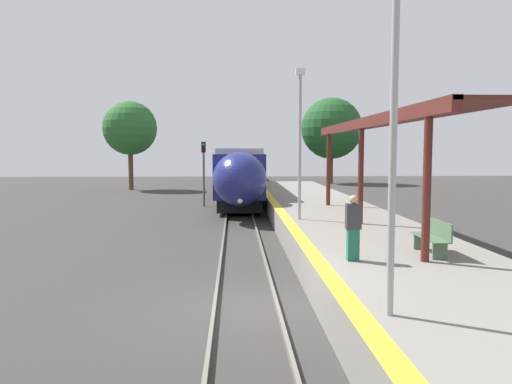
{
  "coord_description": "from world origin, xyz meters",
  "views": [
    {
      "loc": [
        -0.24,
        -11.23,
        3.65
      ],
      "look_at": [
        0.55,
        7.33,
        2.11
      ],
      "focal_mm": 35.0,
      "sensor_mm": 36.0,
      "label": 1
    }
  ],
  "objects_px": {
    "train": "(238,167)",
    "railway_signal": "(204,167)",
    "lamppost_mid": "(300,134)",
    "person_waiting": "(353,227)",
    "platform_bench": "(433,236)",
    "lamppost_near": "(394,111)"
  },
  "relations": [
    {
      "from": "train",
      "to": "lamppost_mid",
      "type": "distance_m",
      "value": 26.42
    },
    {
      "from": "person_waiting",
      "to": "railway_signal",
      "type": "xyz_separation_m",
      "value": [
        -4.89,
        21.07,
        0.78
      ]
    },
    {
      "from": "train",
      "to": "lamppost_near",
      "type": "bearing_deg",
      "value": -86.57
    },
    {
      "from": "railway_signal",
      "to": "lamppost_mid",
      "type": "xyz_separation_m",
      "value": [
        4.54,
        -13.76,
        1.68
      ]
    },
    {
      "from": "person_waiting",
      "to": "lamppost_near",
      "type": "height_order",
      "value": "lamppost_near"
    },
    {
      "from": "railway_signal",
      "to": "lamppost_mid",
      "type": "bearing_deg",
      "value": -71.75
    },
    {
      "from": "lamppost_near",
      "to": "lamppost_mid",
      "type": "xyz_separation_m",
      "value": [
        0.0,
        11.3,
        0.0
      ]
    },
    {
      "from": "train",
      "to": "platform_bench",
      "type": "distance_m",
      "value": 33.25
    },
    {
      "from": "train",
      "to": "person_waiting",
      "type": "distance_m",
      "value": 33.65
    },
    {
      "from": "platform_bench",
      "to": "lamppost_near",
      "type": "height_order",
      "value": "lamppost_near"
    },
    {
      "from": "lamppost_near",
      "to": "railway_signal",
      "type": "bearing_deg",
      "value": 100.26
    },
    {
      "from": "lamppost_near",
      "to": "platform_bench",
      "type": "bearing_deg",
      "value": 60.96
    },
    {
      "from": "train",
      "to": "lamppost_mid",
      "type": "height_order",
      "value": "lamppost_mid"
    },
    {
      "from": "platform_bench",
      "to": "lamppost_near",
      "type": "distance_m",
      "value": 6.01
    },
    {
      "from": "person_waiting",
      "to": "railway_signal",
      "type": "height_order",
      "value": "railway_signal"
    },
    {
      "from": "train",
      "to": "railway_signal",
      "type": "height_order",
      "value": "railway_signal"
    },
    {
      "from": "train",
      "to": "railway_signal",
      "type": "distance_m",
      "value": 12.7
    },
    {
      "from": "person_waiting",
      "to": "lamppost_near",
      "type": "distance_m",
      "value": 4.7
    },
    {
      "from": "person_waiting",
      "to": "railway_signal",
      "type": "distance_m",
      "value": 21.64
    },
    {
      "from": "lamppost_near",
      "to": "train",
      "type": "bearing_deg",
      "value": 93.43
    },
    {
      "from": "platform_bench",
      "to": "lamppost_mid",
      "type": "relative_size",
      "value": 0.29
    },
    {
      "from": "railway_signal",
      "to": "lamppost_near",
      "type": "height_order",
      "value": "lamppost_near"
    }
  ]
}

